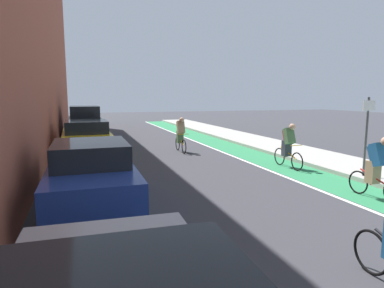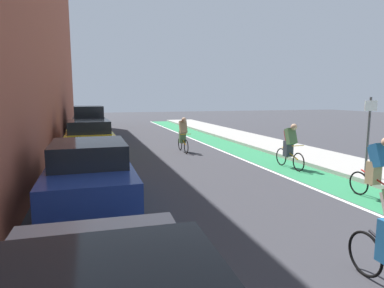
{
  "view_description": "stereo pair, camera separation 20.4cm",
  "coord_description": "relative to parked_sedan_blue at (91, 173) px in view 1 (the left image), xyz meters",
  "views": [
    {
      "loc": [
        -3.42,
        2.73,
        2.53
      ],
      "look_at": [
        -0.33,
        12.03,
        1.12
      ],
      "focal_mm": 30.96,
      "sensor_mm": 36.0,
      "label": 1
    },
    {
      "loc": [
        -3.22,
        2.67,
        2.53
      ],
      "look_at": [
        -0.33,
        12.03,
        1.12
      ],
      "focal_mm": 30.96,
      "sensor_mm": 36.0,
      "label": 2
    }
  ],
  "objects": [
    {
      "name": "bike_lane_paint",
      "position": [
        6.81,
        6.43,
        -0.79
      ],
      "size": [
        1.6,
        37.94,
        0.0
      ],
      "primitive_type": "cube",
      "color": "#2D8451",
      "rests_on": "ground"
    },
    {
      "name": "street_sign_post",
      "position": [
        7.93,
        -0.12,
        0.78
      ],
      "size": [
        0.44,
        0.07,
        2.38
      ],
      "color": "#4C4C51",
      "rests_on": "sidewalk_right"
    },
    {
      "name": "lane_divider_stripe",
      "position": [
        5.91,
        6.43,
        -0.78
      ],
      "size": [
        0.12,
        37.94,
        0.0
      ],
      "primitive_type": "cube",
      "color": "white",
      "rests_on": "ground"
    },
    {
      "name": "parked_sedan_blue",
      "position": [
        0.0,
        0.0,
        0.0
      ],
      "size": [
        1.88,
        4.67,
        1.53
      ],
      "color": "navy",
      "rests_on": "ground"
    },
    {
      "name": "ground_plane",
      "position": [
        3.28,
        4.43,
        -0.79
      ],
      "size": [
        83.46,
        83.46,
        0.0
      ],
      "primitive_type": "plane",
      "color": "#38383D"
    },
    {
      "name": "parked_suv_black",
      "position": [
        0.0,
        12.94,
        0.23
      ],
      "size": [
        1.96,
        4.54,
        1.98
      ],
      "color": "black",
      "rests_on": "ground"
    },
    {
      "name": "sidewalk_right",
      "position": [
        8.92,
        6.43,
        -0.72
      ],
      "size": [
        2.61,
        37.94,
        0.14
      ],
      "primitive_type": "cube",
      "color": "#A8A59E",
      "rests_on": "ground"
    },
    {
      "name": "cyclist_trailing",
      "position": [
        6.78,
        2.16,
        0.06
      ],
      "size": [
        0.48,
        1.69,
        1.6
      ],
      "color": "black",
      "rests_on": "ground"
    },
    {
      "name": "parked_sedan_yellow_cab",
      "position": [
        0.0,
        6.9,
        0.0
      ],
      "size": [
        2.08,
        4.81,
        1.53
      ],
      "color": "yellow",
      "rests_on": "ground"
    },
    {
      "name": "cyclist_mid",
      "position": [
        6.67,
        -1.69,
        0.06
      ],
      "size": [
        0.48,
        1.66,
        1.59
      ],
      "color": "black",
      "rests_on": "ground"
    },
    {
      "name": "cyclist_far",
      "position": [
        4.1,
        6.62,
        0.06
      ],
      "size": [
        0.48,
        1.69,
        1.6
      ],
      "color": "black",
      "rests_on": "ground"
    }
  ]
}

